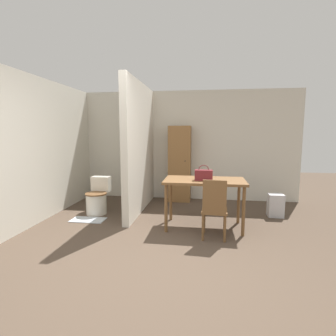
{
  "coord_description": "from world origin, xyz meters",
  "views": [
    {
      "loc": [
        0.61,
        -2.83,
        1.55
      ],
      "look_at": [
        0.01,
        1.43,
        0.97
      ],
      "focal_mm": 28.0,
      "sensor_mm": 36.0,
      "label": 1
    }
  ],
  "objects_px": {
    "handbag": "(204,175)",
    "space_heater": "(276,205)",
    "dining_table": "(204,185)",
    "wooden_chair": "(214,208)",
    "toilet": "(98,198)",
    "wooden_cabinet": "(180,164)"
  },
  "relations": [
    {
      "from": "handbag",
      "to": "space_heater",
      "type": "distance_m",
      "value": 1.71
    },
    {
      "from": "dining_table",
      "to": "wooden_chair",
      "type": "xyz_separation_m",
      "value": [
        0.15,
        -0.48,
        -0.24
      ]
    },
    {
      "from": "dining_table",
      "to": "toilet",
      "type": "xyz_separation_m",
      "value": [
        -2.05,
        0.5,
        -0.43
      ]
    },
    {
      "from": "toilet",
      "to": "wooden_chair",
      "type": "bearing_deg",
      "value": -23.96
    },
    {
      "from": "dining_table",
      "to": "handbag",
      "type": "xyz_separation_m",
      "value": [
        -0.02,
        -0.08,
        0.18
      ]
    },
    {
      "from": "wooden_cabinet",
      "to": "toilet",
      "type": "bearing_deg",
      "value": -141.91
    },
    {
      "from": "toilet",
      "to": "handbag",
      "type": "distance_m",
      "value": 2.2
    },
    {
      "from": "wooden_cabinet",
      "to": "space_heater",
      "type": "height_order",
      "value": "wooden_cabinet"
    },
    {
      "from": "wooden_chair",
      "to": "handbag",
      "type": "bearing_deg",
      "value": 115.88
    },
    {
      "from": "dining_table",
      "to": "toilet",
      "type": "bearing_deg",
      "value": 166.25
    },
    {
      "from": "handbag",
      "to": "dining_table",
      "type": "bearing_deg",
      "value": 78.94
    },
    {
      "from": "handbag",
      "to": "wooden_chair",
      "type": "bearing_deg",
      "value": -67.37
    },
    {
      "from": "toilet",
      "to": "dining_table",
      "type": "bearing_deg",
      "value": -13.75
    },
    {
      "from": "dining_table",
      "to": "handbag",
      "type": "distance_m",
      "value": 0.19
    },
    {
      "from": "dining_table",
      "to": "wooden_chair",
      "type": "distance_m",
      "value": 0.55
    },
    {
      "from": "dining_table",
      "to": "toilet",
      "type": "distance_m",
      "value": 2.15
    },
    {
      "from": "wooden_chair",
      "to": "toilet",
      "type": "height_order",
      "value": "wooden_chair"
    },
    {
      "from": "wooden_chair",
      "to": "space_heater",
      "type": "relative_size",
      "value": 2.11
    },
    {
      "from": "wooden_chair",
      "to": "wooden_cabinet",
      "type": "relative_size",
      "value": 0.53
    },
    {
      "from": "wooden_chair",
      "to": "handbag",
      "type": "relative_size",
      "value": 3.22
    },
    {
      "from": "dining_table",
      "to": "toilet",
      "type": "height_order",
      "value": "dining_table"
    },
    {
      "from": "wooden_chair",
      "to": "wooden_cabinet",
      "type": "height_order",
      "value": "wooden_cabinet"
    }
  ]
}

